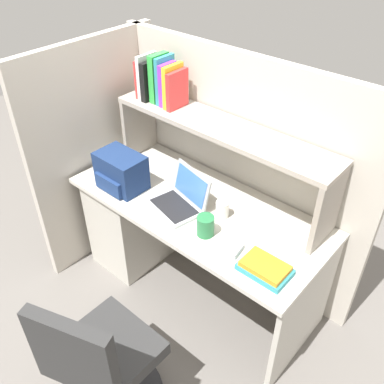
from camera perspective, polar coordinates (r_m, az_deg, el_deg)
ground_plane at (r=3.03m, az=0.64°, el=-12.53°), size 8.00×8.00×0.00m
desk at (r=2.93m, az=-5.10°, el=-3.51°), size 1.60×0.70×0.73m
cubicle_partition_rear at (r=2.73m, az=5.95°, el=2.82°), size 1.84×0.05×1.55m
cubicle_partition_left at (r=2.99m, az=-12.42°, el=5.31°), size 0.05×1.06×1.55m
overhead_hutch at (r=2.45m, az=3.89°, el=7.01°), size 1.44×0.28×0.45m
reference_books_on_shelf at (r=2.63m, az=-4.27°, el=14.73°), size 0.30×0.17×0.29m
laptop at (r=2.47m, az=-1.47°, el=-0.97°), size 0.36×0.32×0.22m
backpack at (r=2.64m, az=-9.66°, el=2.74°), size 0.30×0.23×0.23m
computer_mouse at (r=2.22m, az=5.81°, el=-7.78°), size 0.07×0.11×0.03m
paper_cup at (r=2.40m, az=4.10°, el=-2.37°), size 0.08×0.08×0.10m
snack_canister at (r=2.28m, az=1.84°, el=-4.59°), size 0.10×0.10×0.12m
desk_book_stack at (r=2.13m, az=9.85°, el=-10.12°), size 0.25×0.17×0.06m
office_chair at (r=2.25m, az=-12.10°, el=-22.27°), size 0.52×0.54×0.93m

